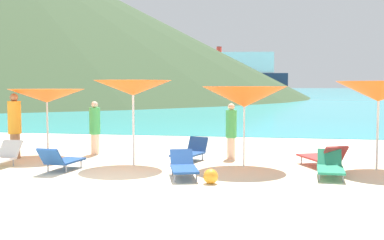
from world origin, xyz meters
name	(u,v)px	position (x,y,z in m)	size (l,w,h in m)	color
ground_plane	(188,139)	(0.00, 10.00, -0.15)	(50.00, 100.00, 0.30)	beige
ocean_water	(270,90)	(0.00, 229.86, 0.01)	(650.00, 440.00, 0.02)	#2DADBC
umbrella_1	(47,96)	(-3.11, 3.45, 1.85)	(2.49, 2.49, 2.05)	silver
umbrella_2	(133,88)	(-0.06, 2.39, 2.09)	(2.15, 2.15, 2.30)	silver
umbrella_3	(244,97)	(2.89, 2.69, 1.86)	(2.34, 2.34, 2.13)	silver
umbrella_4	(379,91)	(6.29, 2.89, 2.00)	(2.35, 2.35, 2.27)	silver
lounge_chair_1	(0,157)	(-3.47, 1.50, 0.27)	(0.64, 1.41, 0.65)	white
lounge_chair_2	(322,157)	(4.92, 2.88, 0.29)	(1.23, 1.75, 0.66)	#A53333
lounge_chair_3	(330,166)	(5.00, 1.63, 0.26)	(0.67, 1.45, 0.59)	#268C66
lounge_chair_4	(61,160)	(-1.59, 1.20, 0.29)	(0.73, 1.44, 0.65)	#1E478C
lounge_chair_5	(191,151)	(1.32, 3.41, 0.27)	(0.96, 1.42, 0.64)	#1E478C
lounge_chair_6	(183,166)	(1.60, 0.96, 0.28)	(0.94, 1.49, 0.59)	#1E478C
beachgoer_1	(95,127)	(-1.87, 4.14, 0.87)	(0.34, 0.34, 1.66)	beige
beachgoer_2	(231,130)	(2.42, 4.01, 0.86)	(0.32, 0.32, 1.63)	beige
beachgoer_4	(15,124)	(-3.88, 2.92, 1.02)	(0.38, 0.38, 1.93)	#A3704C
beach_ball	(211,176)	(2.34, 0.36, 0.16)	(0.33, 0.33, 0.33)	orange
cruise_ship	(232,73)	(-19.46, 233.63, 8.56)	(56.30, 12.15, 22.34)	#262D47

